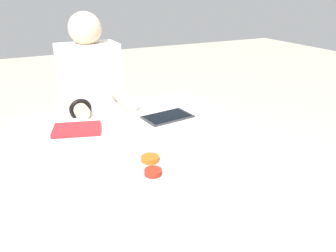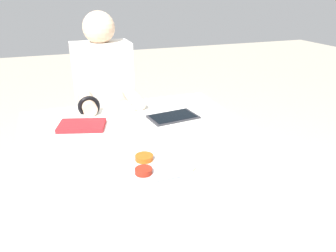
# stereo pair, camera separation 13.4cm
# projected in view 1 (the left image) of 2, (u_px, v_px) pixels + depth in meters

# --- Properties ---
(dining_table) EXTENTS (1.00, 1.09, 0.70)m
(dining_table) POSITION_uv_depth(u_px,v_px,m) (148.00, 213.00, 1.46)
(dining_table) COLOR silver
(dining_table) RESTS_ON ground_plane
(thali_tray) EXTENTS (0.30, 0.30, 0.03)m
(thali_tray) POSITION_uv_depth(u_px,v_px,m) (169.00, 168.00, 1.13)
(thali_tray) COLOR #B7BABF
(thali_tray) RESTS_ON dining_table
(red_notebook) EXTENTS (0.23, 0.19, 0.02)m
(red_notebook) POSITION_uv_depth(u_px,v_px,m) (77.00, 130.00, 1.43)
(red_notebook) COLOR silver
(red_notebook) RESTS_ON dining_table
(tablet_device) EXTENTS (0.25, 0.17, 0.01)m
(tablet_device) POSITION_uv_depth(u_px,v_px,m) (167.00, 117.00, 1.59)
(tablet_device) COLOR #28282D
(tablet_device) RESTS_ON dining_table
(person_diner) EXTENTS (0.34, 0.46, 1.17)m
(person_diner) POSITION_uv_depth(u_px,v_px,m) (94.00, 120.00, 1.95)
(person_diner) COLOR black
(person_diner) RESTS_ON ground_plane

